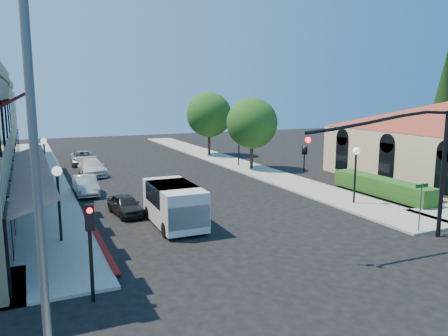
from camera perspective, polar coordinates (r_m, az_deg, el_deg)
name	(u,v)px	position (r m, az deg, el deg)	size (l,w,h in m)	color
ground	(320,277)	(17.17, 12.44, -13.71)	(120.00, 120.00, 0.00)	black
sidewalk_left	(41,174)	(40.08, -22.83, -0.74)	(3.50, 50.00, 0.12)	gray
sidewalk_right	(228,161)	(44.09, 0.49, 0.89)	(3.50, 50.00, 0.12)	gray
curb_red_strip	(97,238)	(21.76, -16.20, -8.81)	(0.25, 10.00, 0.06)	maroon
hedge	(381,196)	(31.04, 19.84, -3.50)	(1.40, 8.00, 1.10)	#1F4C15
conifer_far	(444,98)	(48.46, 26.80, 8.14)	(3.20, 3.20, 11.00)	black
street_tree_a	(252,123)	(39.21, 3.66, 5.87)	(4.56, 4.56, 6.48)	black
street_tree_b	(209,115)	(48.23, -1.97, 6.99)	(4.94, 4.94, 7.02)	black
signal_mast_arm	(411,155)	(21.06, 23.24, 1.61)	(8.01, 0.39, 6.00)	black
secondary_signal	(90,234)	(14.70, -17.09, -8.30)	(0.28, 0.42, 3.32)	black
cobra_streetlight	(52,160)	(10.63, -21.57, 1.04)	(3.60, 0.25, 9.31)	#595B5E
street_name_sign	(421,200)	(23.14, 24.32, -3.82)	(0.80, 0.06, 2.50)	#595B5E
lamppost_left_near	(58,185)	(20.93, -20.89, -2.04)	(0.44, 0.44, 3.57)	black
lamppost_left_far	(44,149)	(34.76, -22.43, 2.27)	(0.44, 0.44, 3.57)	black
lamppost_right_near	(356,161)	(27.67, 16.84, 0.89)	(0.44, 0.44, 3.57)	black
lamppost_right_far	(239,138)	(40.97, 1.95, 3.99)	(0.44, 0.44, 3.57)	black
white_van	(174,202)	(22.65, -6.49, -4.47)	(2.22, 4.89, 2.15)	silver
parked_car_a	(126,205)	(25.32, -12.74, -4.71)	(1.36, 3.37, 1.15)	black
parked_car_b	(86,185)	(31.04, -17.63, -2.16)	(1.37, 3.94, 1.30)	#A8ABAE
parked_car_c	(92,167)	(38.31, -16.89, 0.10)	(1.92, 4.72, 1.37)	silver
parked_car_d	(83,158)	(44.49, -17.98, 1.27)	(2.17, 4.70, 1.31)	#999A9D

